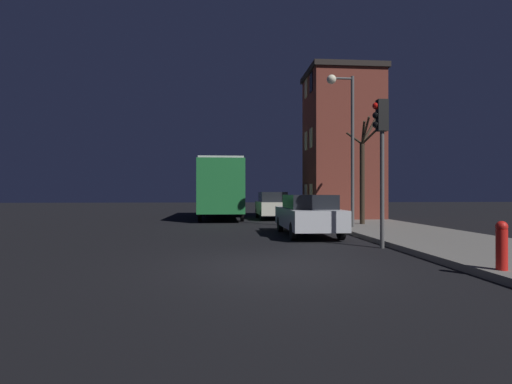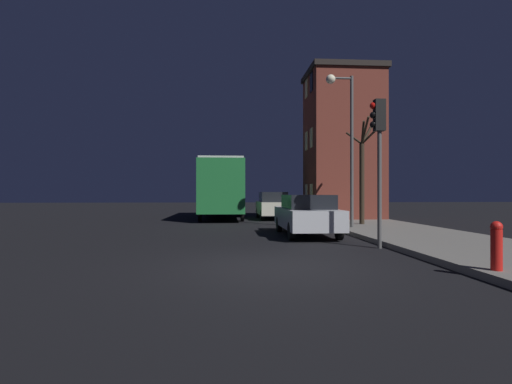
# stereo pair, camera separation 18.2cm
# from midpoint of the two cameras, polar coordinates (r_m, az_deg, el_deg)

# --- Properties ---
(ground_plane) EXTENTS (120.00, 120.00, 0.00)m
(ground_plane) POSITION_cam_midpoint_polar(r_m,az_deg,el_deg) (8.77, 2.40, -10.49)
(ground_plane) COLOR black
(brick_building) EXTENTS (4.22, 3.95, 8.58)m
(brick_building) POSITION_cam_midpoint_polar(r_m,az_deg,el_deg) (24.01, 12.01, 6.74)
(brick_building) COLOR brown
(brick_building) RESTS_ON sidewalk
(streetlamp) EXTENTS (1.17, 0.39, 6.38)m
(streetlamp) POSITION_cam_midpoint_polar(r_m,az_deg,el_deg) (17.35, 12.38, 9.17)
(streetlamp) COLOR #4C4C4C
(streetlamp) RESTS_ON sidewalk
(traffic_light) EXTENTS (0.43, 0.24, 4.25)m
(traffic_light) POSITION_cam_midpoint_polar(r_m,az_deg,el_deg) (12.00, 17.01, 6.91)
(traffic_light) COLOR #4C4C4C
(traffic_light) RESTS_ON ground
(bare_tree) EXTENTS (1.53, 1.87, 4.98)m
(bare_tree) POSITION_cam_midpoint_polar(r_m,az_deg,el_deg) (19.05, 14.81, 3.13)
(bare_tree) COLOR #2D2319
(bare_tree) RESTS_ON sidewalk
(bus) EXTENTS (2.54, 9.31, 3.54)m
(bus) POSITION_cam_midpoint_polar(r_m,az_deg,el_deg) (25.29, -5.19, 1.04)
(bus) COLOR #1E6B33
(bus) RESTS_ON ground
(car_near_lane) EXTENTS (1.81, 4.70, 1.51)m
(car_near_lane) POSITION_cam_midpoint_polar(r_m,az_deg,el_deg) (14.96, 7.08, -3.17)
(car_near_lane) COLOR #B7BABF
(car_near_lane) RESTS_ON ground
(car_mid_lane) EXTENTS (1.72, 4.46, 1.64)m
(car_mid_lane) POSITION_cam_midpoint_polar(r_m,az_deg,el_deg) (24.38, 2.10, -1.91)
(car_mid_lane) COLOR beige
(car_mid_lane) RESTS_ON ground
(fire_hydrant) EXTENTS (0.21, 0.21, 0.91)m
(fire_hydrant) POSITION_cam_midpoint_polar(r_m,az_deg,el_deg) (8.64, 31.16, -6.41)
(fire_hydrant) COLOR red
(fire_hydrant) RESTS_ON sidewalk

